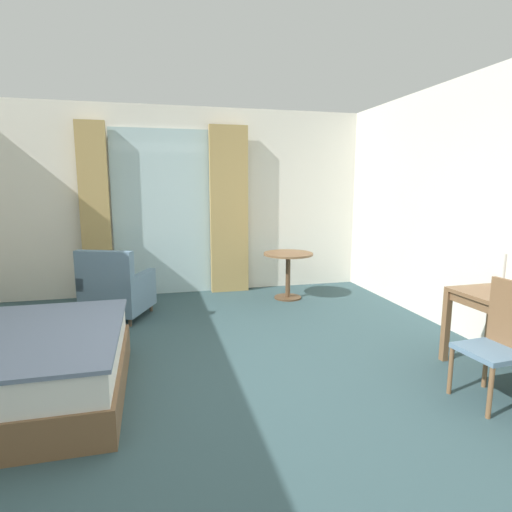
# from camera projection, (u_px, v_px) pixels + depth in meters

# --- Properties ---
(ground) EXTENTS (6.45, 7.25, 0.10)m
(ground) POSITION_uv_depth(u_px,v_px,m) (211.00, 395.00, 3.42)
(ground) COLOR #334C51
(wall_back) EXTENTS (6.05, 0.12, 2.84)m
(wall_back) POSITION_uv_depth(u_px,v_px,m) (180.00, 202.00, 6.40)
(wall_back) COLOR white
(wall_back) RESTS_ON ground
(balcony_glass_door) EXTENTS (1.52, 0.02, 2.50)m
(balcony_glass_door) POSITION_uv_depth(u_px,v_px,m) (165.00, 213.00, 6.29)
(balcony_glass_door) COLOR silver
(balcony_glass_door) RESTS_ON ground
(curtain_panel_left) EXTENTS (0.41, 0.10, 2.57)m
(curtain_panel_left) POSITION_uv_depth(u_px,v_px,m) (95.00, 213.00, 5.96)
(curtain_panel_left) COLOR tan
(curtain_panel_left) RESTS_ON ground
(curtain_panel_right) EXTENTS (0.59, 0.10, 2.57)m
(curtain_panel_right) POSITION_uv_depth(u_px,v_px,m) (229.00, 211.00, 6.42)
(curtain_panel_right) COLOR tan
(curtain_panel_right) RESTS_ON ground
(desk_chair) EXTENTS (0.43, 0.45, 0.95)m
(desk_chair) POSITION_uv_depth(u_px,v_px,m) (500.00, 338.00, 3.17)
(desk_chair) COLOR slate
(desk_chair) RESTS_ON ground
(armchair_by_window) EXTENTS (0.93, 0.95, 0.91)m
(armchair_by_window) POSITION_uv_depth(u_px,v_px,m) (116.00, 291.00, 5.19)
(armchair_by_window) COLOR slate
(armchair_by_window) RESTS_ON ground
(round_cafe_table) EXTENTS (0.73, 0.73, 0.69)m
(round_cafe_table) POSITION_uv_depth(u_px,v_px,m) (288.00, 265.00, 6.11)
(round_cafe_table) COLOR brown
(round_cafe_table) RESTS_ON ground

